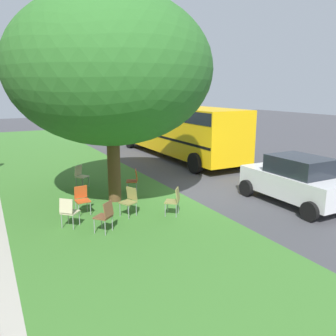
{
  "coord_description": "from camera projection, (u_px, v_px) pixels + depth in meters",
  "views": [
    {
      "loc": [
        -10.5,
        6.46,
        3.82
      ],
      "look_at": [
        0.53,
        0.57,
        0.95
      ],
      "focal_mm": 36.97,
      "sensor_mm": 36.0,
      "label": 1
    }
  ],
  "objects": [
    {
      "name": "school_bus",
      "position": [
        176.0,
        126.0,
        19.67
      ],
      "size": [
        10.4,
        2.8,
        2.88
      ],
      "color": "yellow",
      "rests_on": "ground"
    },
    {
      "name": "ground",
      "position": [
        188.0,
        194.0,
        12.85
      ],
      "size": [
        80.0,
        80.0,
        0.0
      ],
      "primitive_type": "plane",
      "color": "#424247"
    },
    {
      "name": "grass_verge",
      "position": [
        105.0,
        208.0,
        11.37
      ],
      "size": [
        48.0,
        6.0,
        0.01
      ],
      "primitive_type": "cube",
      "color": "#3D752D",
      "rests_on": "ground"
    },
    {
      "name": "parked_car",
      "position": [
        296.0,
        180.0,
        11.6
      ],
      "size": [
        3.7,
        1.92,
        1.65
      ],
      "color": "silver",
      "rests_on": "ground"
    },
    {
      "name": "chair_5",
      "position": [
        81.0,
        175.0,
        13.64
      ],
      "size": [
        0.58,
        0.58,
        0.88
      ],
      "color": "beige",
      "rests_on": "ground"
    },
    {
      "name": "chair_0",
      "position": [
        105.0,
        214.0,
        9.31
      ],
      "size": [
        0.59,
        0.58,
        0.88
      ],
      "color": "brown",
      "rests_on": "ground"
    },
    {
      "name": "chair_3",
      "position": [
        174.0,
        199.0,
        10.58
      ],
      "size": [
        0.59,
        0.59,
        0.88
      ],
      "color": "olive",
      "rests_on": "ground"
    },
    {
      "name": "chair_6",
      "position": [
        69.0,
        210.0,
        9.62
      ],
      "size": [
        0.59,
        0.59,
        0.88
      ],
      "color": "beige",
      "rests_on": "ground"
    },
    {
      "name": "street_tree",
      "position": [
        110.0,
        70.0,
        11.14
      ],
      "size": [
        6.6,
        6.6,
        6.86
      ],
      "color": "brown",
      "rests_on": "ground"
    },
    {
      "name": "chair_4",
      "position": [
        134.0,
        179.0,
        12.96
      ],
      "size": [
        0.54,
        0.55,
        0.88
      ],
      "color": "#C64C1E",
      "rests_on": "ground"
    },
    {
      "name": "chair_1",
      "position": [
        130.0,
        199.0,
        10.58
      ],
      "size": [
        0.55,
        0.56,
        0.88
      ],
      "color": "olive",
      "rests_on": "ground"
    },
    {
      "name": "chair_2",
      "position": [
        82.0,
        198.0,
        10.72
      ],
      "size": [
        0.44,
        0.43,
        0.88
      ],
      "color": "#C64C1E",
      "rests_on": "ground"
    }
  ]
}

